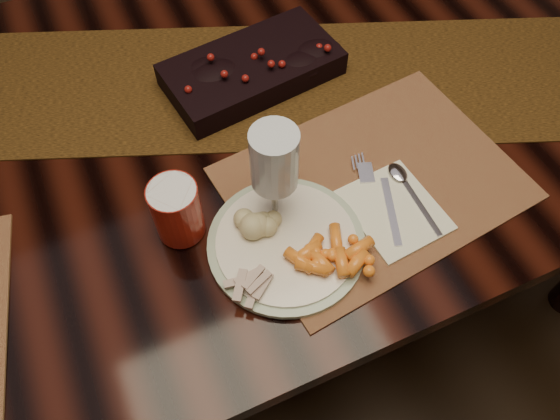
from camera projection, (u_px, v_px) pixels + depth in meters
name	position (u px, v px, depth m)	size (l,w,h in m)	color
floor	(252.00, 285.00, 1.63)	(5.00, 5.00, 0.00)	black
dining_table	(245.00, 219.00, 1.32)	(1.80, 1.00, 0.75)	black
table_runner	(248.00, 84.00, 1.04)	(1.62, 0.33, 0.00)	black
centerpiece	(252.00, 66.00, 1.02)	(0.32, 0.17, 0.06)	black
placemat_main	(373.00, 183.00, 0.91)	(0.47, 0.34, 0.00)	brown
dinner_plate	(286.00, 243.00, 0.84)	(0.24, 0.24, 0.01)	white
baby_carrots	(329.00, 252.00, 0.81)	(0.11, 0.09, 0.02)	orange
mashed_potatoes	(259.00, 217.00, 0.83)	(0.07, 0.06, 0.04)	beige
turkey_shreds	(251.00, 284.00, 0.78)	(0.07, 0.06, 0.02)	beige
napkin	(394.00, 210.00, 0.88)	(0.13, 0.16, 0.01)	white
fork	(384.00, 201.00, 0.88)	(0.02, 0.17, 0.00)	silver
spoon	(414.00, 197.00, 0.89)	(0.03, 0.14, 0.00)	silver
red_cup	(177.00, 211.00, 0.82)	(0.08, 0.08, 0.10)	maroon
wine_glass	(275.00, 179.00, 0.80)	(0.07, 0.07, 0.20)	silver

